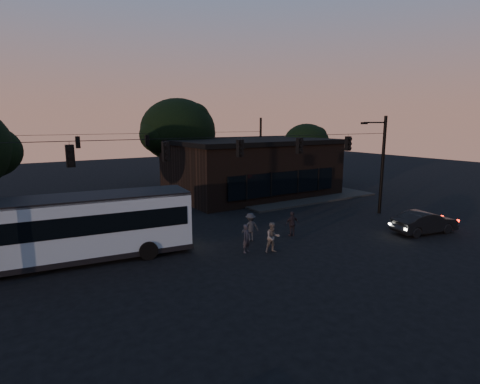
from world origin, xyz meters
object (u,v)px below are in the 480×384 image
building (251,167)px  pedestrian_c (292,224)px  pedestrian_b (273,237)px  car (425,222)px  pedestrian_a (247,238)px  bus (70,226)px  pedestrian_d (250,227)px

building → pedestrian_c: 14.21m
building → pedestrian_b: bearing=-120.4°
car → pedestrian_c: (-7.57, 4.10, 0.08)m
pedestrian_a → pedestrian_c: pedestrian_c is taller
bus → pedestrian_d: 9.86m
pedestrian_a → pedestrian_b: pedestrian_b is taller
bus → pedestrian_d: size_ratio=7.18×
building → car: bearing=-83.7°
pedestrian_d → pedestrian_b: bearing=95.0°
pedestrian_c → car: bearing=159.1°
building → pedestrian_a: size_ratio=9.77×
building → pedestrian_a: bearing=-125.2°
bus → car: bearing=-11.5°
pedestrian_b → pedestrian_c: 3.32m
car → building: bearing=17.8°
building → pedestrian_c: building is taller
car → pedestrian_a: pedestrian_a is taller
pedestrian_a → bus: bearing=135.9°
building → pedestrian_c: (-5.71, -12.87, -1.92)m
pedestrian_a → pedestrian_d: 2.06m
car → pedestrian_a: size_ratio=2.75×
building → pedestrian_b: 17.01m
pedestrian_a → pedestrian_c: bearing=-7.4°
car → pedestrian_d: bearing=76.8°
pedestrian_b → pedestrian_c: pedestrian_b is taller
bus → pedestrian_b: 10.48m
building → pedestrian_d: (-8.43, -12.24, -1.86)m
car → pedestrian_c: pedestrian_c is taller
pedestrian_c → pedestrian_d: (-2.72, 0.64, 0.06)m
car → pedestrian_a: 12.04m
car → pedestrian_b: pedestrian_b is taller
building → car: size_ratio=3.55×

